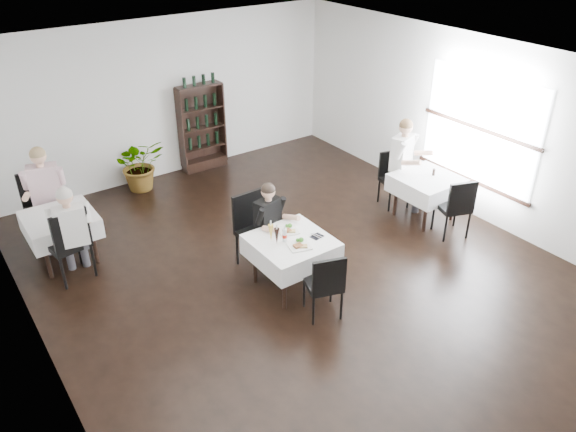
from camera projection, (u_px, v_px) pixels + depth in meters
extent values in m
plane|color=black|center=(308.00, 278.00, 8.15)|extent=(9.00, 9.00, 0.00)
plane|color=white|center=(312.00, 73.00, 6.67)|extent=(9.00, 9.00, 0.00)
plane|color=white|center=(167.00, 99.00, 10.61)|extent=(7.00, 0.00, 7.00)
plane|color=white|center=(33.00, 275.00, 5.65)|extent=(0.00, 9.00, 9.00)
plane|color=white|center=(481.00, 131.00, 9.16)|extent=(0.00, 9.00, 9.00)
cube|color=white|center=(480.00, 128.00, 9.12)|extent=(0.03, 2.20, 1.80)
cube|color=black|center=(471.00, 179.00, 9.57)|extent=(0.05, 2.30, 0.06)
cube|color=black|center=(205.00, 163.00, 11.47)|extent=(0.90, 0.28, 0.20)
cylinder|color=black|center=(285.00, 287.00, 7.38)|extent=(0.06, 0.06, 0.71)
cylinder|color=black|center=(255.00, 261.00, 7.90)|extent=(0.06, 0.06, 0.71)
cylinder|color=black|center=(328.00, 268.00, 7.74)|extent=(0.06, 0.06, 0.71)
cylinder|color=black|center=(297.00, 245.00, 8.26)|extent=(0.06, 0.06, 0.71)
cube|color=black|center=(291.00, 242.00, 7.64)|extent=(0.85, 0.85, 0.04)
cube|color=white|center=(291.00, 249.00, 7.69)|extent=(1.03, 1.03, 0.30)
cylinder|color=black|center=(47.00, 257.00, 7.99)|extent=(0.06, 0.06, 0.71)
cylinder|color=black|center=(35.00, 237.00, 8.47)|extent=(0.06, 0.06, 0.71)
cylinder|color=black|center=(94.00, 243.00, 8.33)|extent=(0.06, 0.06, 0.71)
cylinder|color=black|center=(80.00, 224.00, 8.81)|extent=(0.06, 0.06, 0.71)
cube|color=black|center=(59.00, 218.00, 8.21)|extent=(0.80, 0.80, 0.04)
cube|color=white|center=(61.00, 224.00, 8.27)|extent=(0.98, 0.98, 0.30)
cylinder|color=black|center=(426.00, 212.00, 9.12)|extent=(0.06, 0.06, 0.71)
cylinder|color=black|center=(396.00, 197.00, 9.61)|extent=(0.06, 0.06, 0.71)
cylinder|color=black|center=(454.00, 201.00, 9.46)|extent=(0.06, 0.06, 0.71)
cylinder|color=black|center=(423.00, 187.00, 9.95)|extent=(0.06, 0.06, 0.71)
cube|color=black|center=(427.00, 179.00, 9.35)|extent=(0.80, 0.80, 0.04)
cube|color=white|center=(426.00, 185.00, 9.41)|extent=(0.98, 0.98, 0.30)
imported|color=#27511C|center=(140.00, 164.00, 10.44)|extent=(0.96, 0.85, 1.00)
cylinder|color=black|center=(254.00, 263.00, 8.03)|extent=(0.04, 0.04, 0.52)
cylinder|color=black|center=(237.00, 249.00, 8.34)|extent=(0.04, 0.04, 0.52)
cylinder|color=black|center=(279.00, 253.00, 8.27)|extent=(0.04, 0.04, 0.52)
cylinder|color=black|center=(262.00, 240.00, 8.58)|extent=(0.04, 0.04, 0.52)
cube|color=black|center=(258.00, 234.00, 8.16)|extent=(0.53, 0.53, 0.08)
cube|color=black|center=(248.00, 210.00, 8.17)|extent=(0.52, 0.07, 0.56)
cylinder|color=black|center=(331.00, 288.00, 7.57)|extent=(0.03, 0.03, 0.44)
cylinder|color=black|center=(341.00, 305.00, 7.25)|extent=(0.03, 0.03, 0.44)
cylinder|color=black|center=(304.00, 293.00, 7.47)|extent=(0.03, 0.03, 0.44)
cylinder|color=black|center=(313.00, 311.00, 7.16)|extent=(0.03, 0.03, 0.44)
cube|color=black|center=(323.00, 284.00, 7.24)|extent=(0.56, 0.56, 0.07)
cube|color=black|center=(329.00, 276.00, 6.95)|extent=(0.43, 0.18, 0.48)
cylinder|color=black|center=(39.00, 236.00, 8.67)|extent=(0.04, 0.04, 0.52)
cylinder|color=black|center=(30.00, 225.00, 8.97)|extent=(0.04, 0.04, 0.52)
cylinder|color=black|center=(68.00, 227.00, 8.91)|extent=(0.04, 0.04, 0.52)
cylinder|color=black|center=(58.00, 216.00, 9.22)|extent=(0.04, 0.04, 0.52)
cube|color=black|center=(45.00, 210.00, 8.80)|extent=(0.55, 0.55, 0.08)
cube|color=black|center=(36.00, 187.00, 8.81)|extent=(0.52, 0.09, 0.56)
cylinder|color=black|center=(79.00, 248.00, 8.36)|extent=(0.04, 0.04, 0.52)
cylinder|color=black|center=(93.00, 261.00, 8.07)|extent=(0.04, 0.04, 0.52)
cylinder|color=black|center=(49.00, 261.00, 8.08)|extent=(0.04, 0.04, 0.52)
cylinder|color=black|center=(63.00, 274.00, 7.79)|extent=(0.04, 0.04, 0.52)
cube|color=black|center=(67.00, 243.00, 7.93)|extent=(0.60, 0.60, 0.08)
cube|color=black|center=(71.00, 231.00, 7.63)|extent=(0.53, 0.14, 0.57)
cylinder|color=black|center=(389.00, 200.00, 9.79)|extent=(0.03, 0.03, 0.44)
cylinder|color=black|center=(379.00, 191.00, 10.10)|extent=(0.03, 0.03, 0.44)
cylinder|color=black|center=(408.00, 196.00, 9.91)|extent=(0.03, 0.03, 0.44)
cylinder|color=black|center=(397.00, 187.00, 10.22)|extent=(0.03, 0.03, 0.44)
cube|color=black|center=(395.00, 181.00, 9.88)|extent=(0.53, 0.53, 0.07)
cube|color=black|center=(390.00, 163.00, 9.92)|extent=(0.44, 0.15, 0.48)
cylinder|color=black|center=(455.00, 214.00, 9.34)|extent=(0.04, 0.04, 0.47)
cylinder|color=black|center=(468.00, 225.00, 9.00)|extent=(0.04, 0.04, 0.47)
cylinder|color=black|center=(433.00, 217.00, 9.25)|extent=(0.04, 0.04, 0.47)
cylinder|color=black|center=(445.00, 229.00, 8.91)|extent=(0.04, 0.04, 0.47)
cube|color=black|center=(453.00, 207.00, 8.99)|extent=(0.60, 0.60, 0.07)
cube|color=black|center=(462.00, 198.00, 8.68)|extent=(0.46, 0.21, 0.51)
cube|color=#3B3A41|center=(273.00, 242.00, 8.00)|extent=(0.23, 0.42, 0.13)
cylinder|color=#3B3A41|center=(282.00, 264.00, 8.05)|extent=(0.11, 0.11, 0.47)
cube|color=#3B3A41|center=(282.00, 237.00, 8.13)|extent=(0.23, 0.42, 0.13)
cylinder|color=#3B3A41|center=(291.00, 258.00, 8.18)|extent=(0.11, 0.11, 0.47)
cube|color=black|center=(268.00, 216.00, 8.01)|extent=(0.42, 0.30, 0.53)
cylinder|color=#D5A285|center=(271.00, 229.00, 7.73)|extent=(0.15, 0.31, 0.15)
cylinder|color=#D5A285|center=(291.00, 217.00, 8.02)|extent=(0.15, 0.31, 0.15)
sphere|color=#D5A285|center=(268.00, 191.00, 7.80)|extent=(0.20, 0.20, 0.20)
sphere|color=black|center=(268.00, 190.00, 7.79)|extent=(0.20, 0.20, 0.20)
cube|color=#3B3A41|center=(42.00, 213.00, 8.56)|extent=(0.27, 0.49, 0.16)
cylinder|color=#3B3A41|center=(47.00, 239.00, 8.57)|extent=(0.12, 0.12, 0.55)
cube|color=#3B3A41|center=(57.00, 210.00, 8.63)|extent=(0.27, 0.49, 0.16)
cylinder|color=#3B3A41|center=(62.00, 236.00, 8.64)|extent=(0.12, 0.12, 0.55)
cube|color=beige|center=(45.00, 184.00, 8.59)|extent=(0.50, 0.35, 0.62)
cylinder|color=#D5A285|center=(26.00, 197.00, 8.28)|extent=(0.18, 0.36, 0.17)
cylinder|color=#D5A285|center=(63.00, 191.00, 8.43)|extent=(0.18, 0.36, 0.17)
sphere|color=#D5A285|center=(38.00, 156.00, 8.34)|extent=(0.23, 0.23, 0.23)
sphere|color=olive|center=(37.00, 154.00, 8.32)|extent=(0.23, 0.23, 0.23)
cube|color=#3B3A41|center=(82.00, 238.00, 8.00)|extent=(0.22, 0.45, 0.14)
cylinder|color=#3B3A41|center=(84.00, 251.00, 8.31)|extent=(0.11, 0.11, 0.51)
cube|color=#3B3A41|center=(66.00, 242.00, 7.93)|extent=(0.22, 0.45, 0.14)
cylinder|color=#3B3A41|center=(69.00, 254.00, 8.23)|extent=(0.11, 0.11, 0.51)
cube|color=silver|center=(71.00, 226.00, 7.64)|extent=(0.45, 0.30, 0.57)
cylinder|color=#D5A285|center=(87.00, 214.00, 7.96)|extent=(0.14, 0.33, 0.16)
cylinder|color=#D5A285|center=(51.00, 221.00, 7.79)|extent=(0.14, 0.33, 0.16)
sphere|color=#D5A285|center=(65.00, 197.00, 7.44)|extent=(0.22, 0.22, 0.22)
sphere|color=beige|center=(64.00, 195.00, 7.43)|extent=(0.22, 0.22, 0.22)
cube|color=#3B3A41|center=(408.00, 177.00, 9.68)|extent=(0.30, 0.49, 0.15)
cylinder|color=#3B3A41|center=(417.00, 198.00, 9.75)|extent=(0.12, 0.12, 0.54)
cube|color=#3B3A41|center=(414.00, 173.00, 9.83)|extent=(0.30, 0.49, 0.15)
cylinder|color=#3B3A41|center=(422.00, 193.00, 9.90)|extent=(0.12, 0.12, 0.54)
cube|color=silver|center=(402.00, 153.00, 9.68)|extent=(0.50, 0.38, 0.61)
cylinder|color=#D5A285|center=(411.00, 163.00, 9.36)|extent=(0.20, 0.35, 0.17)
cylinder|color=#D5A285|center=(424.00, 153.00, 9.72)|extent=(0.20, 0.35, 0.17)
sphere|color=#D5A285|center=(406.00, 127.00, 9.44)|extent=(0.23, 0.23, 0.23)
sphere|color=brown|center=(406.00, 125.00, 9.42)|extent=(0.23, 0.23, 0.23)
cube|color=white|center=(288.00, 231.00, 7.80)|extent=(0.33, 0.33, 0.02)
cube|color=#572D18|center=(287.00, 231.00, 7.76)|extent=(0.11, 0.09, 0.03)
sphere|color=#307820|center=(290.00, 225.00, 7.84)|extent=(0.06, 0.06, 0.06)
cube|color=olive|center=(292.00, 231.00, 7.76)|extent=(0.12, 0.11, 0.02)
cube|color=white|center=(299.00, 246.00, 7.46)|extent=(0.35, 0.35, 0.02)
cube|color=#572D18|center=(298.00, 246.00, 7.42)|extent=(0.12, 0.10, 0.03)
sphere|color=#307820|center=(301.00, 240.00, 7.51)|extent=(0.07, 0.07, 0.07)
cube|color=olive|center=(303.00, 246.00, 7.41)|extent=(0.13, 0.12, 0.02)
cone|color=black|center=(277.00, 237.00, 7.45)|extent=(0.07, 0.07, 0.24)
cylinder|color=silver|center=(277.00, 227.00, 7.37)|extent=(0.02, 0.02, 0.06)
cone|color=gold|center=(271.00, 233.00, 7.52)|extent=(0.07, 0.07, 0.25)
cylinder|color=silver|center=(271.00, 223.00, 7.44)|extent=(0.02, 0.02, 0.06)
cylinder|color=silver|center=(285.00, 235.00, 7.52)|extent=(0.06, 0.06, 0.20)
cylinder|color=#A11609|center=(285.00, 236.00, 7.53)|extent=(0.06, 0.06, 0.05)
cylinder|color=silver|center=(285.00, 227.00, 7.46)|extent=(0.02, 0.02, 0.05)
cube|color=black|center=(317.00, 236.00, 7.68)|extent=(0.19, 0.16, 0.01)
cylinder|color=silver|center=(316.00, 236.00, 7.66)|extent=(0.04, 0.18, 0.01)
cylinder|color=silver|center=(318.00, 235.00, 7.68)|extent=(0.05, 0.18, 0.01)
cylinder|color=black|center=(434.00, 172.00, 9.36)|extent=(0.05, 0.05, 0.11)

